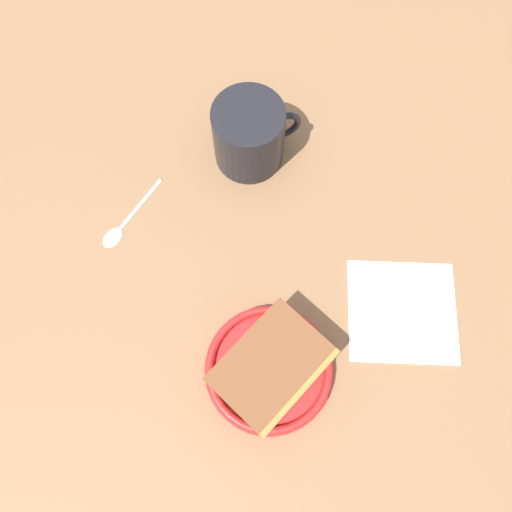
# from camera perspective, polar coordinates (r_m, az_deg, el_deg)

# --- Properties ---
(ground_plane) EXTENTS (1.38, 1.38, 0.04)m
(ground_plane) POSITION_cam_1_polar(r_m,az_deg,el_deg) (0.65, -1.38, -4.83)
(ground_plane) COLOR brown
(small_plate) EXTENTS (0.14, 0.14, 0.02)m
(small_plate) POSITION_cam_1_polar(r_m,az_deg,el_deg) (0.61, 1.38, -12.03)
(small_plate) COLOR red
(small_plate) RESTS_ON ground_plane
(cake_slice) EXTENTS (0.14, 0.13, 0.05)m
(cake_slice) POSITION_cam_1_polar(r_m,az_deg,el_deg) (0.58, 1.64, -11.90)
(cake_slice) COLOR #9E662D
(cake_slice) RESTS_ON small_plate
(tea_mug) EXTENTS (0.09, 0.10, 0.09)m
(tea_mug) POSITION_cam_1_polar(r_m,az_deg,el_deg) (0.67, -0.70, 12.88)
(tea_mug) COLOR black
(tea_mug) RESTS_ON ground_plane
(teaspoon) EXTENTS (0.11, 0.05, 0.01)m
(teaspoon) POSITION_cam_1_polar(r_m,az_deg,el_deg) (0.68, -14.31, 3.10)
(teaspoon) COLOR silver
(teaspoon) RESTS_ON ground_plane
(folded_napkin) EXTENTS (0.15, 0.15, 0.01)m
(folded_napkin) POSITION_cam_1_polar(r_m,az_deg,el_deg) (0.65, 15.43, -5.73)
(folded_napkin) COLOR white
(folded_napkin) RESTS_ON ground_plane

